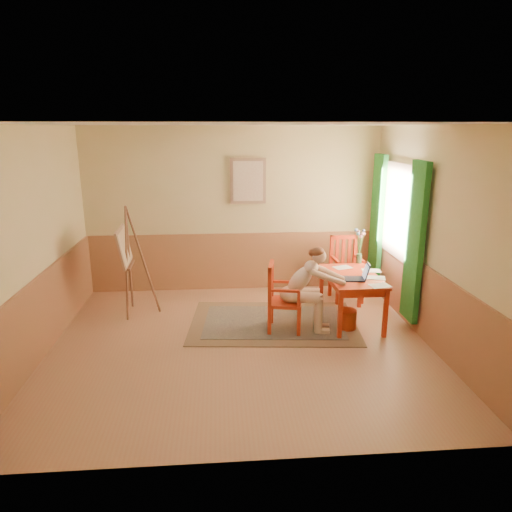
{
  "coord_description": "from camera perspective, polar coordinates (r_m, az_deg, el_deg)",
  "views": [
    {
      "loc": [
        -0.25,
        -5.62,
        2.76
      ],
      "look_at": [
        0.25,
        0.55,
        1.05
      ],
      "focal_mm": 32.65,
      "sensor_mm": 36.0,
      "label": 1
    }
  ],
  "objects": [
    {
      "name": "window",
      "position": [
        7.37,
        16.73,
        3.71
      ],
      "size": [
        0.12,
        2.01,
        2.2
      ],
      "color": "white",
      "rests_on": "room"
    },
    {
      "name": "wainscot",
      "position": [
        6.81,
        -2.27,
        -3.96
      ],
      "size": [
        5.0,
        4.5,
        1.0
      ],
      "color": "#B8754C",
      "rests_on": "room"
    },
    {
      "name": "room",
      "position": [
        5.79,
        -2.03,
        1.84
      ],
      "size": [
        5.04,
        4.54,
        2.84
      ],
      "color": "#AF7855",
      "rests_on": "ground"
    },
    {
      "name": "laptop",
      "position": [
        6.62,
        12.22,
        -2.45
      ],
      "size": [
        0.42,
        0.28,
        0.24
      ],
      "color": "#1E2338",
      "rests_on": "table"
    },
    {
      "name": "chair_back",
      "position": [
        7.8,
        10.92,
        -1.5
      ],
      "size": [
        0.49,
        0.51,
        1.05
      ],
      "color": "red",
      "rests_on": "room"
    },
    {
      "name": "table",
      "position": [
        6.84,
        11.69,
        -3.03
      ],
      "size": [
        0.74,
        1.21,
        0.72
      ],
      "color": "red",
      "rests_on": "room"
    },
    {
      "name": "easel",
      "position": [
        7.19,
        -15.59,
        0.61
      ],
      "size": [
        0.57,
        0.74,
        1.67
      ],
      "color": "brown",
      "rests_on": "room"
    },
    {
      "name": "rug",
      "position": [
        6.89,
        2.14,
        -8.1
      ],
      "size": [
        2.53,
        1.81,
        0.02
      ],
      "color": "#8C7251",
      "rests_on": "room"
    },
    {
      "name": "papers",
      "position": [
        6.86,
        13.41,
        -2.28
      ],
      "size": [
        0.69,
        1.12,
        0.0
      ],
      "color": "white",
      "rests_on": "table"
    },
    {
      "name": "chair_left",
      "position": [
        6.49,
        3.15,
        -5.09
      ],
      "size": [
        0.52,
        0.51,
        0.98
      ],
      "color": "red",
      "rests_on": "room"
    },
    {
      "name": "wall_portrait",
      "position": [
        7.89,
        -0.98,
        9.17
      ],
      "size": [
        0.6,
        0.05,
        0.76
      ],
      "color": "#987259",
      "rests_on": "room"
    },
    {
      "name": "wastebasket",
      "position": [
        6.77,
        11.06,
        -7.62
      ],
      "size": [
        0.35,
        0.35,
        0.29
      ],
      "primitive_type": "cylinder",
      "rotation": [
        0.0,
        0.0,
        -0.4
      ],
      "color": "#BA3211",
      "rests_on": "room"
    },
    {
      "name": "vase",
      "position": [
        7.4,
        12.55,
        1.04
      ],
      "size": [
        0.2,
        0.27,
        0.54
      ],
      "color": "#3F724C",
      "rests_on": "table"
    },
    {
      "name": "figure",
      "position": [
        6.43,
        6.16,
        -3.61
      ],
      "size": [
        0.93,
        0.48,
        1.22
      ],
      "color": "beige",
      "rests_on": "room"
    }
  ]
}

